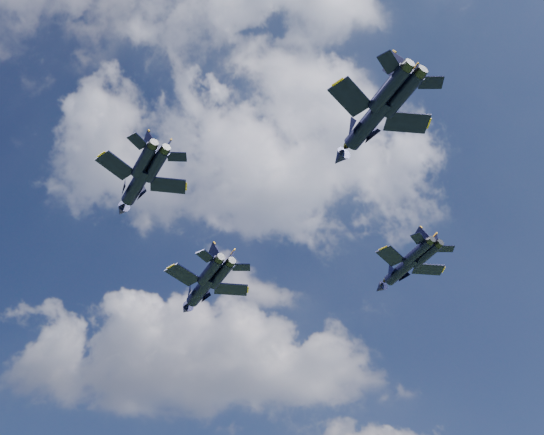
% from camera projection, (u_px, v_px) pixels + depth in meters
% --- Properties ---
extents(jet_lead, '(13.17, 17.63, 4.29)m').
position_uv_depth(jet_lead, '(200.00, 291.00, 96.12)').
color(jet_lead, black).
extents(jet_left, '(11.09, 14.70, 3.61)m').
position_uv_depth(jet_left, '(135.00, 187.00, 75.72)').
color(jet_left, black).
extents(jet_right, '(11.05, 14.81, 3.60)m').
position_uv_depth(jet_right, '(400.00, 271.00, 89.68)').
color(jet_right, black).
extents(jet_slot, '(12.79, 17.21, 4.17)m').
position_uv_depth(jet_slot, '(366.00, 126.00, 71.65)').
color(jet_slot, black).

